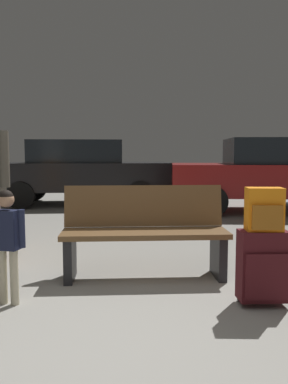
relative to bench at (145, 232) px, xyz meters
name	(u,v)px	position (x,y,z in m)	size (l,w,h in m)	color
ground_plane	(140,231)	(-0.15, 2.54, -0.49)	(18.00, 18.00, 0.10)	gray
bench	(145,232)	(0.00, 0.00, 0.00)	(1.64, 0.66, 0.89)	brown
suitcase	(263,266)	(0.96, -0.75, -0.12)	(0.39, 0.26, 0.60)	#471419
backpack_bright	(264,210)	(0.96, -0.75, 0.33)	(0.28, 0.19, 0.34)	orange
child	(7,235)	(-1.07, -0.78, 0.13)	(0.31, 0.21, 0.92)	beige
parked_car_near	(273,173)	(2.54, 4.49, 0.36)	(4.14, 1.89, 1.51)	maroon
parked_car_far	(82,170)	(-1.66, 5.63, 0.36)	(4.27, 2.18, 1.51)	black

